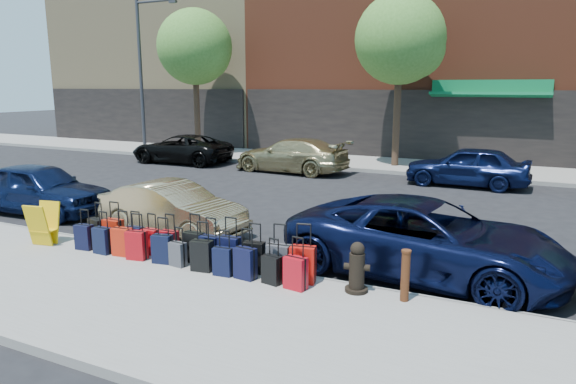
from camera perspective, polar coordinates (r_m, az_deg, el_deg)
The scene contains 40 objects.
ground at distance 14.52m, azimuth 0.53°, elevation -2.60°, with size 120.00×120.00×0.00m, color black.
sidewalk_near at distance 9.33m, azimuth -17.08°, elevation -10.98°, with size 60.00×4.00×0.15m, color gray.
sidewalk_far at distance 23.77m, azimuth 10.88°, elevation 3.01°, with size 60.00×4.00×0.15m, color gray.
curb_near at distance 10.79m, azimuth -9.76°, elevation -7.50°, with size 60.00×0.08×0.15m, color gray.
curb_far at distance 21.84m, azimuth 9.50°, elevation 2.30°, with size 60.00×0.08×0.15m, color gray.
building_left at distance 38.03m, azimuth -10.30°, elevation 18.19°, with size 15.00×12.12×16.00m.
tree_left at distance 27.36m, azimuth -10.07°, elevation 15.37°, with size 3.80×3.80×7.27m.
tree_center at distance 22.93m, azimuth 12.69°, elevation 16.01°, with size 3.80×3.80×7.27m.
streetlight at distance 28.59m, azimuth -15.79°, elevation 13.45°, with size 2.59×0.18×8.00m.
suitcase_front_0 at distance 12.04m, azimuth -20.42°, elevation -4.17°, with size 0.43×0.29×0.95m.
suitcase_front_1 at distance 11.72m, azimuth -18.80°, elevation -4.40°, with size 0.42×0.24×1.01m.
suitcase_front_2 at distance 11.31m, azimuth -16.66°, elevation -5.06°, with size 0.38×0.23×0.88m.
suitcase_front_3 at distance 11.07m, azimuth -14.99°, elevation -5.34°, with size 0.36×0.20×0.87m.
suitcase_front_4 at distance 10.75m, azimuth -13.09°, elevation -5.68°, with size 0.38×0.21×0.91m.
suitcase_front_5 at distance 10.41m, azimuth -10.40°, elevation -6.03°, with size 0.41×0.23×0.98m.
suitcase_front_6 at distance 10.17m, azimuth -8.69°, elevation -6.45°, with size 0.39×0.22×0.95m.
suitcase_front_7 at distance 9.93m, azimuth -6.51°, elevation -6.72°, with size 0.42×0.24×1.01m.
suitcase_front_8 at distance 9.70m, azimuth -3.79°, elevation -7.23°, with size 0.42×0.27×0.95m.
suitcase_front_9 at distance 9.40m, azimuth -1.04°, elevation -7.70°, with size 0.44×0.27×1.01m.
suitcase_front_10 at distance 9.19m, azimuth 1.64°, elevation -8.05°, with size 0.49×0.33×1.07m.
suitcase_back_0 at distance 11.85m, azimuth -21.70°, elevation -4.66°, with size 0.39×0.25×0.87m.
suitcase_back_1 at distance 11.43m, azimuth -19.92°, elevation -5.08°, with size 0.38×0.23×0.89m.
suitcase_back_2 at distance 11.15m, azimuth -17.94°, elevation -5.28°, with size 0.41×0.26×0.94m.
suitcase_back_3 at distance 10.83m, azimuth -16.47°, elevation -5.69°, with size 0.43×0.30×0.94m.
suitcase_back_4 at distance 10.49m, azimuth -13.78°, elevation -6.15°, with size 0.42×0.29×0.92m.
suitcase_back_5 at distance 10.26m, azimuth -12.14°, elevation -6.75°, with size 0.34×0.22×0.77m.
suitcase_back_6 at distance 9.91m, azimuth -9.54°, elevation -6.98°, with size 0.43×0.28×0.95m.
suitcase_back_7 at distance 9.63m, azimuth -7.20°, elevation -7.65°, with size 0.37×0.23×0.86m.
suitcase_back_8 at distance 9.42m, azimuth -4.77°, elevation -7.89°, with size 0.41×0.26×0.93m.
suitcase_back_9 at distance 9.17m, azimuth -1.79°, elevation -8.62°, with size 0.38×0.26×0.82m.
suitcase_back_10 at distance 8.93m, azimuth 0.84°, elevation -8.98°, with size 0.41×0.28×0.92m.
fire_hydrant at distance 8.86m, azimuth 7.66°, elevation -8.46°, with size 0.45×0.39×0.88m.
bollard at distance 8.62m, azimuth 12.90°, elevation -8.96°, with size 0.16×0.16×0.86m.
display_rack at distance 12.51m, azimuth -25.55°, elevation -3.26°, with size 0.61×0.65×0.93m.
car_near_0 at distance 16.18m, azimuth -25.88°, elevation 0.34°, with size 1.72×4.28×1.46m, color #0D183B.
car_near_1 at distance 12.91m, azimuth -12.71°, elevation -1.81°, with size 1.35×3.87×1.27m, color tan.
car_near_2 at distance 10.16m, azimuth 15.08°, elevation -5.04°, with size 2.44×5.29×1.47m, color #0B1133.
car_far_0 at distance 24.81m, azimuth -11.76°, elevation 4.73°, with size 2.23×4.83×1.34m, color black.
car_far_1 at distance 21.67m, azimuth 0.36°, elevation 4.11°, with size 2.01×4.95×1.44m, color tan.
car_far_2 at distance 19.69m, azimuth 19.30°, elevation 2.72°, with size 1.74×4.32×1.47m, color #0E173D.
Camera 1 is at (5.99, -12.73, 3.60)m, focal length 32.00 mm.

